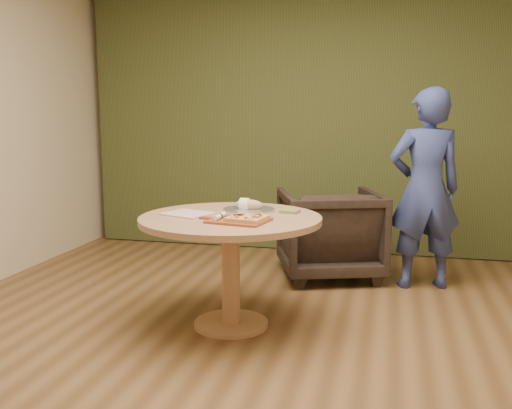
{
  "coord_description": "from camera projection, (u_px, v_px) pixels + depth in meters",
  "views": [
    {
      "loc": [
        0.73,
        -2.92,
        1.42
      ],
      "look_at": [
        -0.03,
        0.25,
        0.89
      ],
      "focal_mm": 40.0,
      "sensor_mm": 36.0,
      "label": 1
    }
  ],
  "objects": [
    {
      "name": "room_shell",
      "position": [
        250.0,
        116.0,
        2.97
      ],
      "size": [
        5.04,
        6.04,
        2.84
      ],
      "color": "brown",
      "rests_on": "ground"
    },
    {
      "name": "curtain",
      "position": [
        319.0,
        115.0,
        5.76
      ],
      "size": [
        4.8,
        0.14,
        2.78
      ],
      "primitive_type": "cube",
      "color": "#353D1C",
      "rests_on": "ground"
    },
    {
      "name": "pedestal_table",
      "position": [
        231.0,
        237.0,
        3.74
      ],
      "size": [
        1.19,
        1.19,
        0.75
      ],
      "rotation": [
        0.0,
        0.0,
        -0.05
      ],
      "color": "tan",
      "rests_on": "ground"
    },
    {
      "name": "pizza_paddle",
      "position": [
        237.0,
        221.0,
        3.54
      ],
      "size": [
        0.47,
        0.34,
        0.01
      ],
      "rotation": [
        0.0,
        0.0,
        -0.18
      ],
      "color": "brown",
      "rests_on": "pedestal_table"
    },
    {
      "name": "flatbread_pizza",
      "position": [
        247.0,
        218.0,
        3.51
      ],
      "size": [
        0.26,
        0.26,
        0.04
      ],
      "rotation": [
        0.0,
        0.0,
        -0.18
      ],
      "color": "#E4A859",
      "rests_on": "pizza_paddle"
    },
    {
      "name": "cutlery_roll",
      "position": [
        220.0,
        216.0,
        3.56
      ],
      "size": [
        0.04,
        0.2,
        0.03
      ],
      "rotation": [
        0.0,
        0.0,
        -0.03
      ],
      "color": "white",
      "rests_on": "pizza_paddle"
    },
    {
      "name": "newspaper",
      "position": [
        188.0,
        214.0,
        3.79
      ],
      "size": [
        0.37,
        0.34,
        0.01
      ],
      "primitive_type": "cube",
      "rotation": [
        0.0,
        0.0,
        -0.37
      ],
      "color": "white",
      "rests_on": "pedestal_table"
    },
    {
      "name": "serving_tray",
      "position": [
        249.0,
        210.0,
        3.93
      ],
      "size": [
        0.36,
        0.36,
        0.02
      ],
      "color": "silver",
      "rests_on": "pedestal_table"
    },
    {
      "name": "bread_roll",
      "position": [
        247.0,
        205.0,
        3.92
      ],
      "size": [
        0.19,
        0.09,
        0.09
      ],
      "color": "tan",
      "rests_on": "serving_tray"
    },
    {
      "name": "green_packet",
      "position": [
        290.0,
        211.0,
        3.85
      ],
      "size": [
        0.13,
        0.12,
        0.02
      ],
      "primitive_type": "cube",
      "rotation": [
        0.0,
        0.0,
        -0.15
      ],
      "color": "#54662E",
      "rests_on": "pedestal_table"
    },
    {
      "name": "armchair",
      "position": [
        330.0,
        229.0,
        4.94
      ],
      "size": [
        1.03,
        0.99,
        0.85
      ],
      "primitive_type": "imported",
      "rotation": [
        0.0,
        0.0,
        3.47
      ],
      "color": "black",
      "rests_on": "ground"
    },
    {
      "name": "person_standing",
      "position": [
        425.0,
        189.0,
        4.58
      ],
      "size": [
        0.68,
        0.53,
        1.62
      ],
      "primitive_type": "imported",
      "rotation": [
        0.0,
        0.0,
        3.42
      ],
      "color": "navy",
      "rests_on": "ground"
    }
  ]
}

